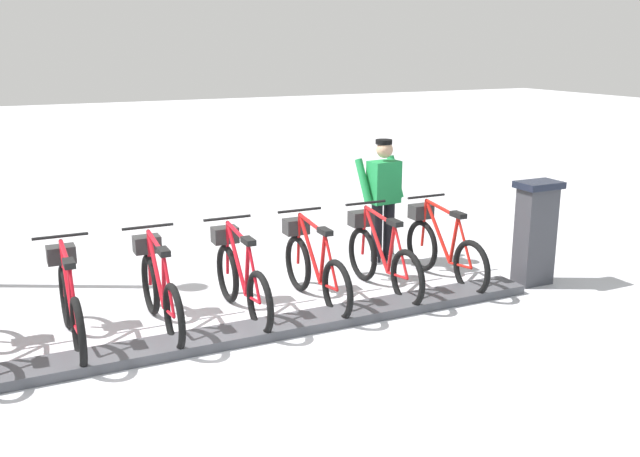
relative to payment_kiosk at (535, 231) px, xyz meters
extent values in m
plane|color=silver|center=(-0.05, 3.83, -0.67)|extent=(60.00, 60.00, 0.00)
cube|color=#47474C|center=(-0.05, 3.83, -0.62)|extent=(0.44, 6.95, 0.10)
cube|color=#38383D|center=(0.00, 0.00, -0.07)|extent=(0.28, 0.44, 1.20)
cube|color=#194C8C|center=(0.15, 0.00, 0.28)|extent=(0.03, 0.30, 0.40)
cube|color=black|center=(0.00, 0.00, 0.57)|extent=(0.36, 0.52, 0.08)
torus|color=black|center=(-0.03, 0.96, -0.33)|extent=(0.67, 0.08, 0.67)
torus|color=black|center=(1.02, 0.95, -0.33)|extent=(0.67, 0.08, 0.67)
cylinder|color=red|center=(0.68, 0.95, -0.05)|extent=(0.60, 0.05, 0.70)
cylinder|color=red|center=(0.34, 0.95, -0.09)|extent=(0.16, 0.05, 0.61)
cylinder|color=red|center=(0.62, 0.95, 0.25)|extent=(0.69, 0.05, 0.11)
cylinder|color=red|center=(0.18, 0.95, -0.36)|extent=(0.43, 0.04, 0.09)
cylinder|color=red|center=(0.12, 0.95, -0.06)|extent=(0.33, 0.04, 0.56)
cylinder|color=red|center=(0.99, 0.95, -0.02)|extent=(0.10, 0.04, 0.62)
cube|color=black|center=(0.28, 0.95, 0.24)|extent=(0.22, 0.10, 0.06)
cylinder|color=black|center=(0.96, 0.95, 0.33)|extent=(0.04, 0.54, 0.03)
cube|color=#2D2D2D|center=(1.07, 0.95, 0.11)|extent=(0.20, 0.28, 0.18)
torus|color=black|center=(-0.03, 1.83, -0.33)|extent=(0.67, 0.08, 0.67)
torus|color=black|center=(1.02, 1.83, -0.33)|extent=(0.67, 0.08, 0.67)
cylinder|color=red|center=(0.68, 1.83, -0.05)|extent=(0.60, 0.05, 0.70)
cylinder|color=red|center=(0.34, 1.83, -0.09)|extent=(0.16, 0.05, 0.61)
cylinder|color=red|center=(0.62, 1.83, 0.25)|extent=(0.69, 0.05, 0.11)
cylinder|color=red|center=(0.18, 1.83, -0.36)|extent=(0.43, 0.04, 0.09)
cylinder|color=red|center=(0.12, 1.83, -0.06)|extent=(0.33, 0.04, 0.56)
cylinder|color=red|center=(0.99, 1.83, -0.02)|extent=(0.10, 0.04, 0.62)
cube|color=black|center=(0.28, 1.83, 0.24)|extent=(0.22, 0.10, 0.06)
cylinder|color=black|center=(0.96, 1.83, 0.33)|extent=(0.04, 0.54, 0.03)
cube|color=#2D2D2D|center=(1.07, 1.82, 0.11)|extent=(0.20, 0.28, 0.18)
torus|color=black|center=(-0.03, 2.71, -0.33)|extent=(0.67, 0.08, 0.67)
torus|color=black|center=(1.02, 2.70, -0.33)|extent=(0.67, 0.08, 0.67)
cylinder|color=red|center=(0.68, 2.71, -0.05)|extent=(0.60, 0.05, 0.70)
cylinder|color=red|center=(0.34, 2.71, -0.09)|extent=(0.16, 0.05, 0.61)
cylinder|color=red|center=(0.62, 2.71, 0.25)|extent=(0.69, 0.05, 0.11)
cylinder|color=red|center=(0.18, 2.71, -0.36)|extent=(0.43, 0.04, 0.09)
cylinder|color=red|center=(0.12, 2.71, -0.06)|extent=(0.33, 0.04, 0.56)
cylinder|color=red|center=(0.99, 2.70, -0.02)|extent=(0.10, 0.04, 0.62)
cube|color=black|center=(0.28, 2.71, 0.24)|extent=(0.22, 0.10, 0.06)
cylinder|color=black|center=(0.96, 2.71, 0.33)|extent=(0.04, 0.54, 0.03)
cube|color=#2D2D2D|center=(1.07, 2.70, 0.11)|extent=(0.20, 0.28, 0.18)
torus|color=black|center=(-0.03, 3.59, -0.33)|extent=(0.67, 0.08, 0.67)
torus|color=black|center=(1.02, 3.58, -0.33)|extent=(0.67, 0.08, 0.67)
cylinder|color=red|center=(0.68, 3.59, -0.05)|extent=(0.60, 0.05, 0.70)
cylinder|color=red|center=(0.34, 3.59, -0.09)|extent=(0.16, 0.05, 0.61)
cylinder|color=red|center=(0.62, 3.59, 0.25)|extent=(0.69, 0.05, 0.11)
cylinder|color=red|center=(0.18, 3.59, -0.36)|extent=(0.43, 0.04, 0.09)
cylinder|color=red|center=(0.12, 3.59, -0.06)|extent=(0.33, 0.04, 0.56)
cylinder|color=red|center=(0.99, 3.58, -0.02)|extent=(0.10, 0.04, 0.62)
cube|color=black|center=(0.28, 3.59, 0.24)|extent=(0.22, 0.10, 0.06)
cylinder|color=black|center=(0.96, 3.58, 0.33)|extent=(0.04, 0.54, 0.03)
cube|color=#2D2D2D|center=(1.07, 3.58, 0.11)|extent=(0.20, 0.28, 0.18)
torus|color=black|center=(-0.03, 4.47, -0.33)|extent=(0.67, 0.08, 0.67)
torus|color=black|center=(1.02, 4.46, -0.33)|extent=(0.67, 0.08, 0.67)
cylinder|color=red|center=(0.68, 4.47, -0.05)|extent=(0.60, 0.05, 0.70)
cylinder|color=red|center=(0.34, 4.47, -0.09)|extent=(0.16, 0.05, 0.61)
cylinder|color=red|center=(0.62, 4.47, 0.25)|extent=(0.69, 0.05, 0.11)
cylinder|color=red|center=(0.18, 4.47, -0.36)|extent=(0.43, 0.04, 0.09)
cylinder|color=red|center=(0.12, 4.47, -0.06)|extent=(0.33, 0.04, 0.56)
cylinder|color=red|center=(0.99, 4.46, -0.02)|extent=(0.10, 0.04, 0.62)
cube|color=black|center=(0.28, 4.47, 0.24)|extent=(0.22, 0.10, 0.06)
cylinder|color=black|center=(0.96, 4.46, 0.33)|extent=(0.04, 0.54, 0.03)
cube|color=#2D2D2D|center=(1.07, 4.46, 0.11)|extent=(0.20, 0.28, 0.18)
torus|color=black|center=(-0.03, 5.35, -0.33)|extent=(0.67, 0.08, 0.67)
torus|color=black|center=(1.02, 5.34, -0.33)|extent=(0.67, 0.08, 0.67)
cylinder|color=red|center=(0.68, 5.35, -0.05)|extent=(0.60, 0.05, 0.70)
cylinder|color=red|center=(0.34, 5.35, -0.09)|extent=(0.16, 0.05, 0.61)
cylinder|color=red|center=(0.62, 5.35, 0.25)|extent=(0.69, 0.05, 0.11)
cylinder|color=red|center=(0.18, 5.35, -0.36)|extent=(0.43, 0.04, 0.09)
cylinder|color=red|center=(0.12, 5.35, -0.06)|extent=(0.33, 0.04, 0.56)
cylinder|color=red|center=(0.99, 5.34, -0.02)|extent=(0.10, 0.04, 0.62)
cube|color=black|center=(0.28, 5.35, 0.24)|extent=(0.22, 0.10, 0.06)
cylinder|color=black|center=(0.96, 5.34, 0.33)|extent=(0.04, 0.54, 0.03)
cube|color=#2D2D2D|center=(1.07, 5.34, 0.11)|extent=(0.20, 0.28, 0.18)
cube|color=white|center=(1.62, 1.32, -0.62)|extent=(0.27, 0.13, 0.10)
cube|color=white|center=(1.52, 1.09, -0.62)|extent=(0.27, 0.13, 0.10)
cylinder|color=black|center=(1.56, 1.31, -0.24)|extent=(0.15, 0.15, 0.82)
cylinder|color=black|center=(1.58, 1.11, -0.24)|extent=(0.15, 0.15, 0.82)
cube|color=#208F47|center=(1.57, 1.21, 0.43)|extent=(0.30, 0.42, 0.56)
cylinder|color=#208F47|center=(1.65, 1.48, 0.46)|extent=(0.34, 0.13, 0.57)
cylinder|color=#208F47|center=(1.70, 0.96, 0.46)|extent=(0.34, 0.13, 0.57)
sphere|color=tan|center=(1.57, 1.21, 0.86)|extent=(0.22, 0.22, 0.22)
cylinder|color=black|center=(1.59, 1.21, 0.96)|extent=(0.22, 0.22, 0.06)
camera|label=1|loc=(-6.38, 5.98, 2.23)|focal=39.93mm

